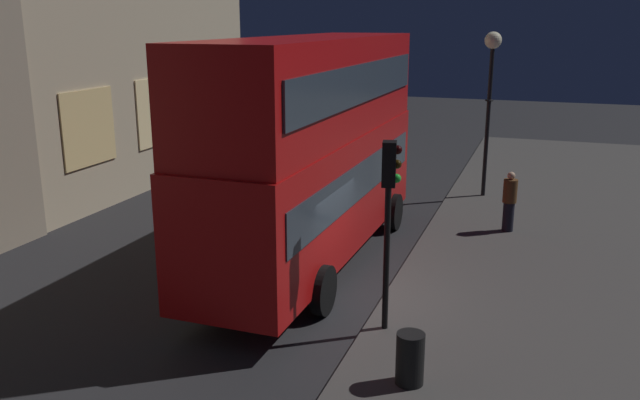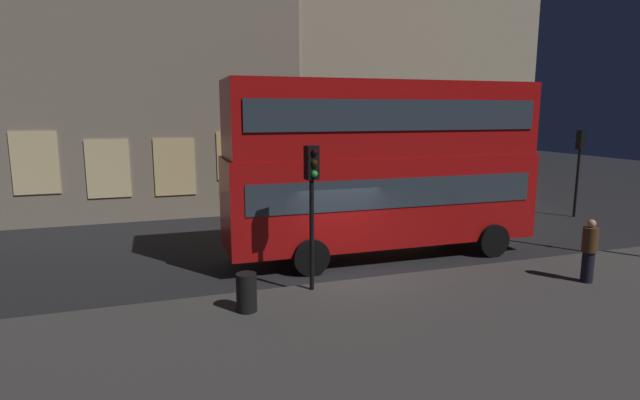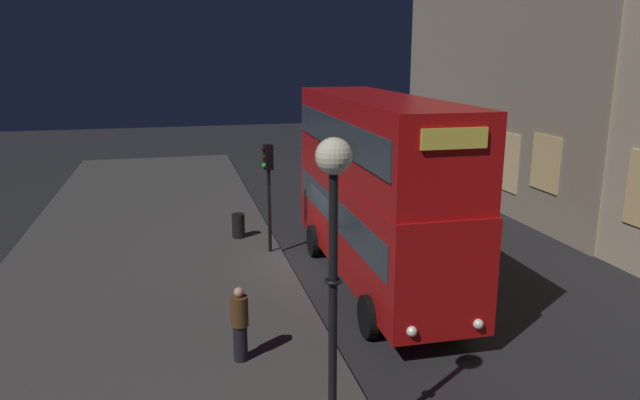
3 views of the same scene
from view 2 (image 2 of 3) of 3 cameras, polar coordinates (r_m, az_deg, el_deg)
name	(u,v)px [view 2 (image 2 of 3)]	position (r m, az deg, el deg)	size (l,w,h in m)	color
ground_plane	(343,275)	(14.80, 2.62, -8.55)	(80.00, 80.00, 0.00)	#232326
sidewalk_slab	(444,357)	(10.38, 13.86, -16.91)	(44.00, 9.22, 0.12)	#423F3D
building_with_clock	(103,1)	(27.18, -23.44, 19.98)	(16.80, 8.16, 19.56)	gray
building_plain_facade	(382,18)	(30.47, 7.05, 19.83)	(14.39, 8.84, 19.89)	tan
double_decker_bus	(383,161)	(16.31, 7.11, 4.43)	(10.32, 2.91, 5.64)	#B20F0F
traffic_light_near_kerb	(312,187)	(12.66, -0.92, 1.46)	(0.36, 0.39, 3.75)	black
traffic_light_far_side	(579,155)	(25.21, 27.32, 4.57)	(0.36, 0.38, 3.90)	black
pedestrian	(589,250)	(15.45, 28.24, -5.07)	(0.40, 0.40, 1.74)	black
litter_bin	(247,292)	(11.95, -8.34, -10.34)	(0.48, 0.48, 0.91)	black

